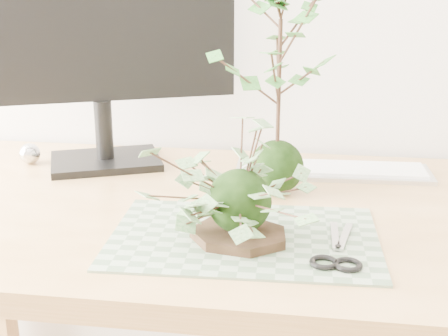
% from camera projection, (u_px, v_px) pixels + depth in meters
% --- Properties ---
extents(desk, '(1.60, 0.70, 0.74)m').
position_uv_depth(desk, '(285.00, 254.00, 1.12)').
color(desk, tan).
rests_on(desk, ground_plane).
extents(cutting_mat, '(0.43, 0.29, 0.00)m').
position_uv_depth(cutting_mat, '(244.00, 237.00, 0.98)').
color(cutting_mat, '#536E50').
rests_on(cutting_mat, desk).
extents(stone_dish, '(0.18, 0.18, 0.01)m').
position_uv_depth(stone_dish, '(239.00, 235.00, 0.96)').
color(stone_dish, black).
rests_on(stone_dish, cutting_mat).
extents(ivy_kokedama, '(0.33, 0.33, 0.20)m').
position_uv_depth(ivy_kokedama, '(240.00, 172.00, 0.93)').
color(ivy_kokedama, black).
rests_on(ivy_kokedama, stone_dish).
extents(maple_kokedama, '(0.26, 0.26, 0.42)m').
position_uv_depth(maple_kokedama, '(280.00, 34.00, 1.09)').
color(maple_kokedama, black).
rests_on(maple_kokedama, desk).
extents(keyboard, '(0.40, 0.13, 0.02)m').
position_uv_depth(keyboard, '(333.00, 170.00, 1.28)').
color(keyboard, '#BABABA').
rests_on(keyboard, desk).
extents(monitor, '(0.53, 0.26, 0.50)m').
position_uv_depth(monitor, '(99.00, 27.00, 1.26)').
color(monitor, black).
rests_on(monitor, desk).
extents(foil_ball, '(0.04, 0.04, 0.04)m').
position_uv_depth(foil_ball, '(30.00, 154.00, 1.34)').
color(foil_ball, silver).
rests_on(foil_ball, desk).
extents(scissors, '(0.08, 0.17, 0.01)m').
position_uv_depth(scissors, '(338.00, 257.00, 0.90)').
color(scissors, '#9D9D9D').
rests_on(scissors, cutting_mat).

